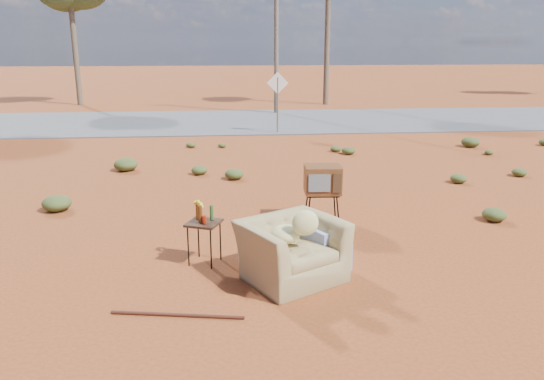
{
  "coord_description": "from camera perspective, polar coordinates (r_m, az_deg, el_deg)",
  "views": [
    {
      "loc": [
        -0.47,
        -7.11,
        3.2
      ],
      "look_at": [
        0.32,
        1.45,
        0.8
      ],
      "focal_mm": 35.0,
      "sensor_mm": 36.0,
      "label": 1
    }
  ],
  "objects": [
    {
      "name": "armchair",
      "position": [
        7.43,
        2.74,
        -5.5
      ],
      "size": [
        1.68,
        1.58,
        1.13
      ],
      "rotation": [
        0.0,
        0.0,
        0.51
      ],
      "color": "#978252",
      "rests_on": "ground"
    },
    {
      "name": "rusty_bar",
      "position": [
        6.68,
        -10.15,
        -13.08
      ],
      "size": [
        1.62,
        0.33,
        0.04
      ],
      "primitive_type": "cylinder",
      "rotation": [
        0.0,
        1.57,
        -0.18
      ],
      "color": "#4E1D14",
      "rests_on": "ground"
    },
    {
      "name": "road_sign",
      "position": [
        19.29,
        0.61,
        10.56
      ],
      "size": [
        0.78,
        0.06,
        2.19
      ],
      "color": "brown",
      "rests_on": "ground"
    },
    {
      "name": "tv_unit",
      "position": [
        9.69,
        5.46,
        1.03
      ],
      "size": [
        0.68,
        0.56,
        1.04
      ],
      "rotation": [
        0.0,
        0.0,
        -0.06
      ],
      "color": "black",
      "rests_on": "ground"
    },
    {
      "name": "scrub_patch",
      "position": [
        11.92,
        -6.82,
        0.62
      ],
      "size": [
        17.49,
        8.07,
        0.33
      ],
      "color": "#424C21",
      "rests_on": "ground"
    },
    {
      "name": "utility_pole_center",
      "position": [
        24.75,
        0.47,
        17.8
      ],
      "size": [
        1.4,
        0.2,
        8.0
      ],
      "color": "brown",
      "rests_on": "ground"
    },
    {
      "name": "side_table",
      "position": [
        7.91,
        -7.48,
        -3.17
      ],
      "size": [
        0.59,
        0.59,
        0.92
      ],
      "rotation": [
        0.0,
        0.0,
        -0.39
      ],
      "color": "#392215",
      "rests_on": "ground"
    },
    {
      "name": "ground",
      "position": [
        7.81,
        -1.4,
        -8.59
      ],
      "size": [
        140.0,
        140.0,
        0.0
      ],
      "primitive_type": "plane",
      "color": "brown",
      "rests_on": "ground"
    },
    {
      "name": "highway",
      "position": [
        22.34,
        -4.06,
        7.39
      ],
      "size": [
        140.0,
        7.0,
        0.04
      ],
      "primitive_type": "cube",
      "color": "#565659",
      "rests_on": "ground"
    }
  ]
}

